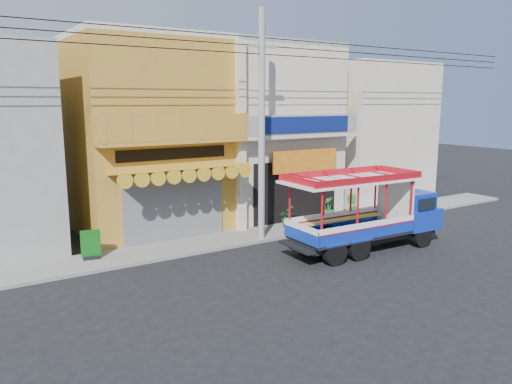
{
  "coord_description": "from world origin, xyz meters",
  "views": [
    {
      "loc": [
        -11.73,
        -12.92,
        5.54
      ],
      "look_at": [
        -1.78,
        2.5,
        2.2
      ],
      "focal_mm": 35.0,
      "sensor_mm": 36.0,
      "label": 1
    }
  ],
  "objects_px": {
    "utility_pole": "(265,115)",
    "green_sign": "(91,247)",
    "potted_plant_a": "(287,217)",
    "potted_plant_b": "(353,206)",
    "songthaew_truck": "(375,211)",
    "potted_plant_c": "(328,208)"
  },
  "relations": [
    {
      "from": "potted_plant_c",
      "to": "songthaew_truck",
      "type": "bearing_deg",
      "value": 8.45
    },
    {
      "from": "utility_pole",
      "to": "green_sign",
      "type": "xyz_separation_m",
      "value": [
        -6.64,
        0.95,
        -4.48
      ]
    },
    {
      "from": "songthaew_truck",
      "to": "potted_plant_b",
      "type": "xyz_separation_m",
      "value": [
        2.58,
        3.85,
        -0.78
      ]
    },
    {
      "from": "utility_pole",
      "to": "green_sign",
      "type": "bearing_deg",
      "value": 171.84
    },
    {
      "from": "songthaew_truck",
      "to": "potted_plant_a",
      "type": "xyz_separation_m",
      "value": [
        -1.09,
        4.11,
        -0.89
      ]
    },
    {
      "from": "songthaew_truck",
      "to": "potted_plant_c",
      "type": "distance_m",
      "value": 4.61
    },
    {
      "from": "potted_plant_c",
      "to": "potted_plant_b",
      "type": "bearing_deg",
      "value": 95.23
    },
    {
      "from": "green_sign",
      "to": "potted_plant_b",
      "type": "height_order",
      "value": "potted_plant_b"
    },
    {
      "from": "green_sign",
      "to": "potted_plant_a",
      "type": "relative_size",
      "value": 1.16
    },
    {
      "from": "green_sign",
      "to": "potted_plant_a",
      "type": "distance_m",
      "value": 8.45
    },
    {
      "from": "potted_plant_a",
      "to": "potted_plant_b",
      "type": "relative_size",
      "value": 0.8
    },
    {
      "from": "potted_plant_c",
      "to": "potted_plant_a",
      "type": "bearing_deg",
      "value": -58.73
    },
    {
      "from": "songthaew_truck",
      "to": "potted_plant_c",
      "type": "xyz_separation_m",
      "value": [
        1.43,
        4.31,
        -0.81
      ]
    },
    {
      "from": "green_sign",
      "to": "potted_plant_b",
      "type": "relative_size",
      "value": 0.94
    },
    {
      "from": "utility_pole",
      "to": "potted_plant_b",
      "type": "height_order",
      "value": "utility_pole"
    },
    {
      "from": "songthaew_truck",
      "to": "green_sign",
      "type": "distance_m",
      "value": 10.43
    },
    {
      "from": "potted_plant_b",
      "to": "green_sign",
      "type": "bearing_deg",
      "value": 59.28
    },
    {
      "from": "utility_pole",
      "to": "songthaew_truck",
      "type": "xyz_separation_m",
      "value": [
        2.9,
        -3.17,
        -3.58
      ]
    },
    {
      "from": "songthaew_truck",
      "to": "utility_pole",
      "type": "bearing_deg",
      "value": 132.37
    },
    {
      "from": "potted_plant_a",
      "to": "potted_plant_b",
      "type": "height_order",
      "value": "potted_plant_b"
    },
    {
      "from": "songthaew_truck",
      "to": "potted_plant_b",
      "type": "height_order",
      "value": "songthaew_truck"
    },
    {
      "from": "green_sign",
      "to": "potted_plant_c",
      "type": "bearing_deg",
      "value": 0.93
    }
  ]
}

